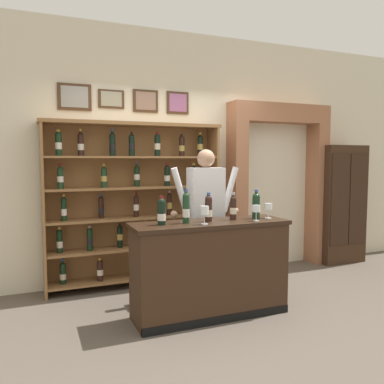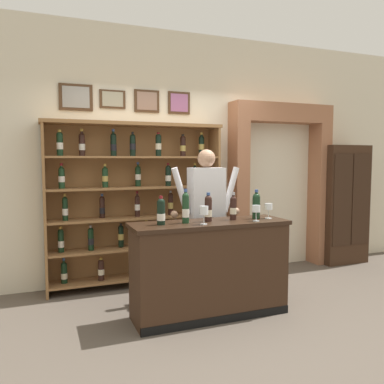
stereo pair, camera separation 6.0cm
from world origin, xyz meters
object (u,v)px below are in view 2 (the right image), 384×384
(tasting_bottle_grappa, at_px, (161,212))
(tasting_bottle_chianti, at_px, (233,207))
(tasting_counter, at_px, (210,269))
(tasting_bottle_riserva, at_px, (186,208))
(shopkeeper, at_px, (206,207))
(wine_glass_center, at_px, (204,211))
(tasting_bottle_vin_santo, at_px, (256,205))
(wine_glass_spare, at_px, (256,209))
(wine_shelf, at_px, (135,199))
(tasting_bottle_prosecco, at_px, (208,208))
(side_cabinet, at_px, (341,204))
(wine_glass_left, at_px, (268,207))

(tasting_bottle_grappa, distance_m, tasting_bottle_chianti, 0.77)
(tasting_counter, height_order, tasting_bottle_riserva, tasting_bottle_riserva)
(shopkeeper, distance_m, wine_glass_center, 0.74)
(tasting_counter, distance_m, shopkeeper, 0.80)
(tasting_bottle_vin_santo, bearing_deg, wine_glass_spare, -120.82)
(tasting_bottle_vin_santo, bearing_deg, tasting_bottle_riserva, 179.81)
(shopkeeper, xyz_separation_m, tasting_bottle_chianti, (0.07, -0.52, 0.05))
(tasting_bottle_chianti, bearing_deg, wine_shelf, 120.70)
(shopkeeper, distance_m, tasting_bottle_prosecco, 0.56)
(shopkeeper, distance_m, tasting_bottle_chianti, 0.53)
(tasting_bottle_riserva, relative_size, wine_glass_center, 1.88)
(tasting_bottle_riserva, distance_m, tasting_bottle_chianti, 0.52)
(tasting_bottle_prosecco, bearing_deg, wine_glass_spare, -19.86)
(tasting_bottle_vin_santo, bearing_deg, tasting_bottle_grappa, -179.60)
(tasting_bottle_chianti, distance_m, wine_glass_center, 0.42)
(side_cabinet, relative_size, tasting_counter, 1.12)
(tasting_bottle_grappa, height_order, wine_glass_spare, tasting_bottle_grappa)
(tasting_bottle_chianti, xyz_separation_m, wine_glass_center, (-0.39, -0.15, -0.00))
(wine_glass_center, bearing_deg, tasting_bottle_vin_santo, 11.69)
(wine_shelf, xyz_separation_m, side_cabinet, (3.18, -0.06, -0.19))
(tasting_bottle_prosecco, bearing_deg, tasting_bottle_riserva, -176.20)
(tasting_counter, bearing_deg, shopkeeper, 70.31)
(tasting_bottle_vin_santo, xyz_separation_m, wine_glass_left, (0.12, -0.04, -0.02))
(tasting_counter, xyz_separation_m, shopkeeper, (0.19, 0.54, 0.55))
(wine_glass_spare, distance_m, wine_glass_center, 0.56)
(tasting_bottle_chianti, distance_m, wine_glass_spare, 0.24)
(shopkeeper, distance_m, wine_glass_spare, 0.72)
(shopkeeper, bearing_deg, tasting_bottle_riserva, -130.03)
(wine_shelf, bearing_deg, tasting_bottle_grappa, -91.92)
(wine_shelf, xyz_separation_m, wine_glass_spare, (0.90, -1.39, -0.00))
(tasting_counter, distance_m, tasting_bottle_grappa, 0.79)
(shopkeeper, bearing_deg, tasting_counter, -109.69)
(wine_shelf, relative_size, tasting_bottle_riserva, 6.60)
(wine_glass_left, bearing_deg, shopkeeper, 128.67)
(tasting_bottle_riserva, height_order, wine_glass_left, tasting_bottle_riserva)
(tasting_bottle_riserva, relative_size, wine_glass_left, 2.10)
(tasting_bottle_chianti, relative_size, tasting_bottle_vin_santo, 0.93)
(wine_glass_center, bearing_deg, tasting_counter, 46.54)
(tasting_bottle_grappa, distance_m, tasting_bottle_vin_santo, 1.03)
(shopkeeper, height_order, tasting_bottle_vin_santo, shopkeeper)
(wine_glass_center, bearing_deg, wine_glass_spare, -0.98)
(side_cabinet, bearing_deg, wine_glass_spare, -149.67)
(tasting_counter, bearing_deg, tasting_bottle_chianti, 5.24)
(side_cabinet, height_order, shopkeeper, side_cabinet)
(side_cabinet, height_order, tasting_counter, side_cabinet)
(tasting_bottle_vin_santo, relative_size, wine_glass_spare, 1.89)
(tasting_bottle_vin_santo, bearing_deg, tasting_bottle_prosecco, 177.98)
(tasting_bottle_chianti, bearing_deg, side_cabinet, 25.55)
(tasting_bottle_grappa, relative_size, wine_glass_center, 1.56)
(tasting_bottle_riserva, distance_m, wine_glass_left, 0.91)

